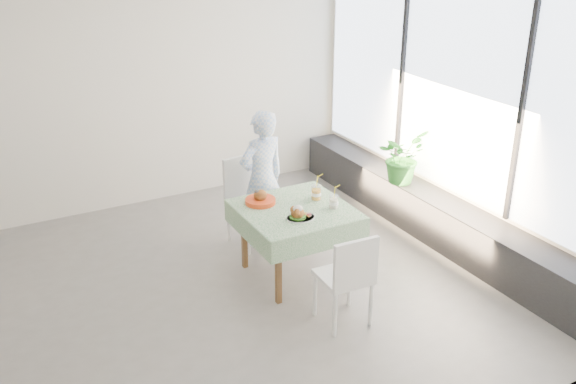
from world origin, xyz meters
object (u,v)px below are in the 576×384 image
cafe_table (295,234)px  potted_plant (402,157)px  diner (262,179)px  main_dish (299,214)px  juice_cup_orange (316,193)px  chair_far (252,218)px  chair_near (344,295)px

cafe_table → potted_plant: potted_plant is taller
diner → main_dish: diner is taller
juice_cup_orange → potted_plant: (1.41, 0.44, -0.00)m
chair_far → diner: size_ratio=0.64×
chair_near → juice_cup_orange: bearing=73.1°
chair_far → diner: diner is taller
cafe_table → chair_far: size_ratio=1.08×
diner → main_dish: size_ratio=5.46×
chair_far → chair_near: size_ratio=1.08×
chair_near → main_dish: size_ratio=3.20×
chair_far → chair_near: bearing=-88.4°
juice_cup_orange → diner: bearing=110.1°
juice_cup_orange → potted_plant: potted_plant is taller
cafe_table → main_dish: main_dish is taller
chair_near → potted_plant: (1.71, 1.44, 0.54)m
diner → main_dish: (-0.12, -1.01, 0.03)m
chair_near → diner: (0.05, 1.70, 0.49)m
diner → potted_plant: bearing=162.2°
cafe_table → chair_near: 0.94m
cafe_table → main_dish: 0.41m
diner → juice_cup_orange: bearing=101.3°
cafe_table → main_dish: size_ratio=3.76×
cafe_table → diner: bearing=87.5°
chair_near → potted_plant: bearing=40.0°
diner → chair_far: bearing=-43.0°
chair_near → main_dish: (-0.07, 0.69, 0.51)m
cafe_table → chair_near: bearing=-90.9°
diner → juice_cup_orange: (0.26, -0.70, 0.05)m
chair_far → potted_plant: potted_plant is taller
chair_near → diner: size_ratio=0.59×
diner → potted_plant: (1.67, -0.26, 0.05)m
diner → main_dish: bearing=74.6°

